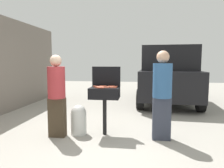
% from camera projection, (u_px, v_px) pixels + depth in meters
% --- Properties ---
extents(ground_plane, '(24.00, 24.00, 0.00)m').
position_uv_depth(ground_plane, '(93.00, 138.00, 4.18)').
color(ground_plane, '#9E998E').
extents(bbq_grill, '(0.60, 0.44, 0.98)m').
position_uv_depth(bbq_grill, '(105.00, 95.00, 4.31)').
color(bbq_grill, black).
rests_on(bbq_grill, ground).
extents(grill_lid_open, '(0.60, 0.05, 0.42)m').
position_uv_depth(grill_lid_open, '(106.00, 76.00, 4.49)').
color(grill_lid_open, black).
rests_on(grill_lid_open, bbq_grill).
extents(hot_dog_0, '(0.13, 0.04, 0.03)m').
position_uv_depth(hot_dog_0, '(101.00, 87.00, 4.30)').
color(hot_dog_0, '#AD4228').
rests_on(hot_dog_0, bbq_grill).
extents(hot_dog_1, '(0.13, 0.03, 0.03)m').
position_uv_depth(hot_dog_1, '(101.00, 88.00, 4.14)').
color(hot_dog_1, '#AD4228').
rests_on(hot_dog_1, bbq_grill).
extents(hot_dog_2, '(0.13, 0.03, 0.03)m').
position_uv_depth(hot_dog_2, '(103.00, 86.00, 4.43)').
color(hot_dog_2, '#AD4228').
rests_on(hot_dog_2, bbq_grill).
extents(hot_dog_3, '(0.13, 0.04, 0.03)m').
position_uv_depth(hot_dog_3, '(106.00, 88.00, 4.18)').
color(hot_dog_3, '#B74C33').
rests_on(hot_dog_3, bbq_grill).
extents(hot_dog_4, '(0.13, 0.03, 0.03)m').
position_uv_depth(hot_dog_4, '(111.00, 86.00, 4.38)').
color(hot_dog_4, '#AD4228').
rests_on(hot_dog_4, bbq_grill).
extents(hot_dog_5, '(0.13, 0.03, 0.03)m').
position_uv_depth(hot_dog_5, '(98.00, 87.00, 4.20)').
color(hot_dog_5, '#AD4228').
rests_on(hot_dog_5, bbq_grill).
extents(hot_dog_6, '(0.13, 0.04, 0.03)m').
position_uv_depth(hot_dog_6, '(114.00, 87.00, 4.34)').
color(hot_dog_6, '#B74C33').
rests_on(hot_dog_6, bbq_grill).
extents(hot_dog_7, '(0.13, 0.04, 0.03)m').
position_uv_depth(hot_dog_7, '(111.00, 87.00, 4.30)').
color(hot_dog_7, '#B74C33').
rests_on(hot_dog_7, bbq_grill).
extents(hot_dog_8, '(0.13, 0.03, 0.03)m').
position_uv_depth(hot_dog_8, '(103.00, 87.00, 4.23)').
color(hot_dog_8, '#B74C33').
rests_on(hot_dog_8, bbq_grill).
extents(hot_dog_9, '(0.13, 0.04, 0.03)m').
position_uv_depth(hot_dog_9, '(104.00, 86.00, 4.39)').
color(hot_dog_9, '#B74C33').
rests_on(hot_dog_9, bbq_grill).
extents(hot_dog_10, '(0.13, 0.03, 0.03)m').
position_uv_depth(hot_dog_10, '(99.00, 87.00, 4.27)').
color(hot_dog_10, '#C6593D').
rests_on(hot_dog_10, bbq_grill).
extents(hot_dog_11, '(0.13, 0.03, 0.03)m').
position_uv_depth(hot_dog_11, '(96.00, 86.00, 4.39)').
color(hot_dog_11, '#AD4228').
rests_on(hot_dog_11, bbq_grill).
extents(hot_dog_12, '(0.13, 0.03, 0.03)m').
position_uv_depth(hot_dog_12, '(110.00, 87.00, 4.26)').
color(hot_dog_12, '#B74C33').
rests_on(hot_dog_12, bbq_grill).
extents(hot_dog_13, '(0.13, 0.04, 0.03)m').
position_uv_depth(hot_dog_13, '(113.00, 87.00, 4.19)').
color(hot_dog_13, '#B74C33').
rests_on(hot_dog_13, bbq_grill).
extents(hot_dog_14, '(0.13, 0.03, 0.03)m').
position_uv_depth(hot_dog_14, '(112.00, 86.00, 4.41)').
color(hot_dog_14, '#B74C33').
rests_on(hot_dog_14, bbq_grill).
extents(hot_dog_15, '(0.13, 0.04, 0.03)m').
position_uv_depth(hot_dog_15, '(100.00, 87.00, 4.34)').
color(hot_dog_15, '#C6593D').
rests_on(hot_dog_15, bbq_grill).
extents(propane_tank, '(0.32, 0.32, 0.62)m').
position_uv_depth(propane_tank, '(79.00, 119.00, 4.37)').
color(propane_tank, silver).
rests_on(propane_tank, ground).
extents(person_left, '(0.34, 0.34, 1.63)m').
position_uv_depth(person_left, '(57.00, 93.00, 4.18)').
color(person_left, '#3F3323').
rests_on(person_left, ground).
extents(person_right, '(0.36, 0.36, 1.71)m').
position_uv_depth(person_right, '(162.00, 92.00, 4.02)').
color(person_right, '#333847').
rests_on(person_right, ground).
extents(parked_minivan, '(2.24, 4.51, 2.02)m').
position_uv_depth(parked_minivan, '(167.00, 75.00, 7.89)').
color(parked_minivan, black).
rests_on(parked_minivan, ground).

